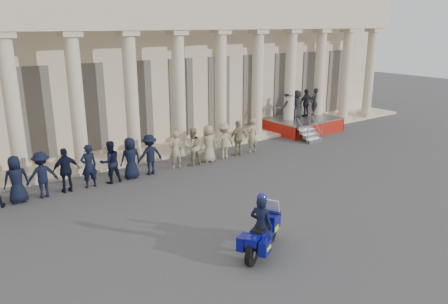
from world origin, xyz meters
The scene contains 6 objects.
ground centered at (0.00, 0.00, 0.00)m, with size 90.00×90.00×0.00m, color #3B3B3D.
building centered at (0.00, 14.74, 4.52)m, with size 40.00×12.50×9.00m.
officer_rank centered at (-5.75, 5.94, 0.92)m, with size 20.84×0.70×1.85m.
reviewing_stand centered at (9.92, 7.77, 1.36)m, with size 4.26×4.08×2.61m.
motorcycle centered at (-2.05, -2.44, 0.63)m, with size 2.07×1.44×1.46m.
rider centered at (-2.16, -2.50, 0.96)m, with size 0.71×0.81×1.95m.
Camera 1 is at (-9.83, -11.23, 6.57)m, focal length 35.00 mm.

